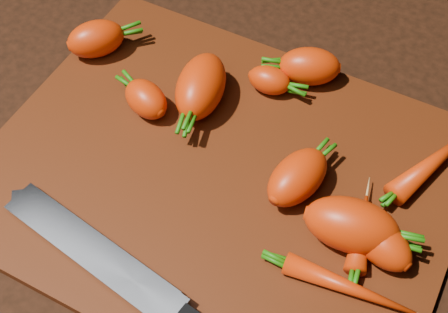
% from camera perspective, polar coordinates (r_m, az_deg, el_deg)
% --- Properties ---
extents(ground, '(2.00, 2.00, 0.01)m').
position_cam_1_polar(ground, '(0.69, -0.39, -2.29)').
color(ground, black).
extents(cutting_board, '(0.50, 0.40, 0.01)m').
position_cam_1_polar(cutting_board, '(0.68, -0.39, -1.79)').
color(cutting_board, '#4C1E0A').
rests_on(cutting_board, ground).
extents(carrot_0, '(0.08, 0.08, 0.05)m').
position_cam_1_polar(carrot_0, '(0.79, -11.63, 10.49)').
color(carrot_0, red).
rests_on(carrot_0, cutting_board).
extents(carrot_1, '(0.07, 0.06, 0.04)m').
position_cam_1_polar(carrot_1, '(0.72, -7.15, 5.23)').
color(carrot_1, red).
rests_on(carrot_1, cutting_board).
extents(carrot_2, '(0.07, 0.10, 0.05)m').
position_cam_1_polar(carrot_2, '(0.72, -2.14, 6.43)').
color(carrot_2, red).
rests_on(carrot_2, cutting_board).
extents(carrot_3, '(0.07, 0.09, 0.05)m').
position_cam_1_polar(carrot_3, '(0.65, 6.73, -1.89)').
color(carrot_3, red).
rests_on(carrot_3, cutting_board).
extents(carrot_4, '(0.08, 0.07, 0.05)m').
position_cam_1_polar(carrot_4, '(0.75, 7.82, 8.17)').
color(carrot_4, red).
rests_on(carrot_4, cutting_board).
extents(carrot_5, '(0.05, 0.04, 0.03)m').
position_cam_1_polar(carrot_5, '(0.74, 4.18, 6.98)').
color(carrot_5, red).
rests_on(carrot_5, cutting_board).
extents(carrot_6, '(0.08, 0.07, 0.04)m').
position_cam_1_polar(carrot_6, '(0.63, 14.11, -7.59)').
color(carrot_6, red).
rests_on(carrot_6, cutting_board).
extents(carrot_7, '(0.07, 0.13, 0.03)m').
position_cam_1_polar(carrot_7, '(0.70, 18.58, -0.50)').
color(carrot_7, red).
rests_on(carrot_7, cutting_board).
extents(carrot_8, '(0.13, 0.03, 0.02)m').
position_cam_1_polar(carrot_8, '(0.61, 11.37, -11.67)').
color(carrot_8, red).
rests_on(carrot_8, cutting_board).
extents(carrot_9, '(0.04, 0.09, 0.02)m').
position_cam_1_polar(carrot_9, '(0.64, 12.41, -6.78)').
color(carrot_9, red).
rests_on(carrot_9, cutting_board).
extents(carrot_10, '(0.10, 0.07, 0.05)m').
position_cam_1_polar(carrot_10, '(0.62, 11.59, -6.18)').
color(carrot_10, red).
rests_on(carrot_10, cutting_board).
extents(knife, '(0.33, 0.08, 0.02)m').
position_cam_1_polar(knife, '(0.62, -10.92, -9.21)').
color(knife, gray).
rests_on(knife, cutting_board).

